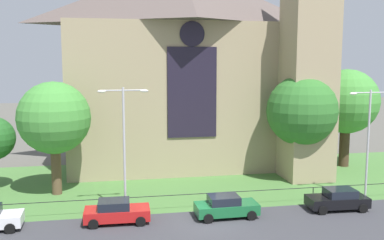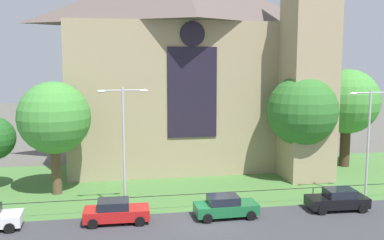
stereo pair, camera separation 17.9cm
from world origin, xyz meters
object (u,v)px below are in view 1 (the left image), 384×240
(parked_car_black, at_px, (338,199))
(parked_car_green, at_px, (226,206))
(church_building, at_px, (190,63))
(tree_left_near, at_px, (54,118))
(streetlamp_near, at_px, (124,135))
(streetlamp_far, at_px, (369,131))
(tree_right_near, at_px, (302,111))
(tree_right_far, at_px, (346,102))
(parked_car_red, at_px, (116,212))

(parked_car_black, bearing_deg, parked_car_green, 2.77)
(church_building, relative_size, tree_left_near, 2.92)
(streetlamp_near, distance_m, parked_car_green, 8.37)
(streetlamp_far, height_order, parked_car_black, streetlamp_far)
(church_building, bearing_deg, tree_right_near, -43.86)
(tree_right_far, xyz_separation_m, parked_car_green, (-15.41, -12.03, -5.71))
(streetlamp_far, distance_m, parked_car_green, 12.48)
(tree_right_far, distance_m, tree_left_near, 27.61)
(parked_car_red, bearing_deg, tree_right_near, 26.42)
(tree_right_near, bearing_deg, streetlamp_far, -65.89)
(parked_car_green, bearing_deg, tree_right_far, 37.04)
(tree_right_near, bearing_deg, tree_right_far, 32.65)
(tree_right_near, relative_size, parked_car_red, 2.19)
(tree_left_near, relative_size, parked_car_black, 2.08)
(tree_left_near, distance_m, parked_car_black, 21.99)
(streetlamp_far, height_order, parked_car_green, streetlamp_far)
(tree_left_near, xyz_separation_m, parked_car_red, (4.57, -7.19, -5.30))
(tree_right_near, relative_size, parked_car_black, 2.17)
(tree_left_near, distance_m, streetlamp_far, 23.97)
(tree_right_far, relative_size, parked_car_black, 2.27)
(parked_car_red, bearing_deg, streetlamp_far, 6.17)
(parked_car_red, bearing_deg, streetlamp_near, 69.56)
(tree_left_near, xyz_separation_m, parked_car_green, (11.82, -7.49, -5.30))
(streetlamp_near, height_order, parked_car_red, streetlamp_near)
(tree_left_near, relative_size, parked_car_red, 2.10)
(tree_right_far, bearing_deg, tree_right_near, -147.35)
(tree_right_near, distance_m, tree_left_near, 20.64)
(streetlamp_near, distance_m, streetlamp_far, 18.10)
(tree_right_near, distance_m, streetlamp_near, 16.56)
(tree_right_far, distance_m, parked_car_black, 15.12)
(streetlamp_far, bearing_deg, tree_right_near, 114.11)
(tree_right_far, distance_m, tree_right_near, 7.84)
(parked_car_red, bearing_deg, parked_car_green, -0.97)
(tree_right_far, xyz_separation_m, tree_right_near, (-6.59, -4.23, -0.28))
(parked_car_black, bearing_deg, tree_right_near, -92.16)
(parked_car_green, bearing_deg, parked_car_black, -0.64)
(church_building, xyz_separation_m, parked_car_black, (7.79, -15.86, -9.53))
(tree_right_near, relative_size, parked_car_green, 2.19)
(tree_left_near, relative_size, streetlamp_near, 1.02)
(tree_right_near, height_order, streetlamp_near, tree_right_near)
(tree_right_far, height_order, streetlamp_near, tree_right_far)
(parked_car_red, relative_size, parked_car_green, 1.00)
(parked_car_red, bearing_deg, church_building, 65.26)
(tree_left_near, distance_m, streetlamp_near, 7.67)
(streetlamp_far, relative_size, parked_car_green, 1.97)
(streetlamp_far, bearing_deg, streetlamp_near, -180.00)
(streetlamp_near, distance_m, parked_car_black, 15.66)
(tree_right_far, bearing_deg, streetlamp_far, -111.17)
(parked_car_green, bearing_deg, streetlamp_far, 8.31)
(streetlamp_near, height_order, parked_car_green, streetlamp_near)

